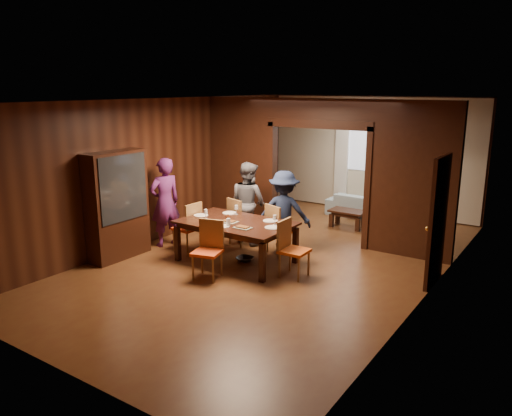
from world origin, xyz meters
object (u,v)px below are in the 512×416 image
Objects in this scene: coffee_table at (348,219)px; chair_near at (207,250)px; chair_far_l at (242,221)px; dining_table at (236,242)px; chair_left at (187,226)px; hutch at (117,205)px; sofa at (367,206)px; person_purple at (165,202)px; chair_right at (294,249)px; person_navy at (284,212)px; chair_far_r at (281,229)px; person_grey at (248,203)px.

chair_near reaches higher than coffee_table.
chair_far_l and chair_near have the same top height.
dining_table is 1.18m from chair_left.
coffee_table is at bearing 57.52° from hutch.
sofa is at bearing 79.53° from dining_table.
hutch is at bearing -122.48° from coffee_table.
person_purple is 1.58m from chair_far_l.
dining_table is 2.09× the size of chair_left.
chair_far_l reaches higher than coffee_table.
person_purple is 3.01m from chair_right.
sofa is (0.37, 3.36, -0.51)m from person_navy.
chair_far_l is 2.46m from hutch.
person_purple is at bearing 41.44° from chair_far_r.
person_navy is at bearing 37.52° from chair_right.
chair_left is 1.37m from hutch.
chair_far_l is (-1.74, 0.94, 0.00)m from chair_right.
coffee_table is at bearing 76.81° from dining_table.
dining_table is (-0.43, -0.97, -0.41)m from person_navy.
person_purple reaches higher than dining_table.
coffee_table is (-0.04, -1.08, -0.08)m from sofa.
coffee_table is 5.12m from hutch.
person_navy is at bearing 131.59° from person_purple.
person_grey is 3.52m from sofa.
chair_right is 1.98m from chair_far_l.
chair_right reaches higher than sofa.
person_navy reaches higher than dining_table.
chair_right is at bearing 91.80° from chair_left.
sofa is 3.68m from chair_far_l.
chair_far_l is 0.92m from chair_far_r.
dining_table is at bearing 107.66° from person_purple.
chair_right and chair_near have the same top height.
chair_right is at bearing -81.63° from coffee_table.
chair_far_r is (0.92, -0.24, -0.35)m from person_grey.
person_grey is 1.29m from dining_table.
chair_far_r is at bearing 63.54° from dining_table.
person_grey is 1.05× the size of person_navy.
chair_far_r is at bearing 40.84° from chair_right.
dining_table is 1.02m from chair_far_l.
chair_far_l is at bearing 92.22° from chair_near.
chair_left is 0.48× the size of hutch.
chair_left is at bearing 52.09° from hutch.
person_grey is 0.93m from person_navy.
person_grey is at bearing 70.05° from sofa.
coffee_table is at bearing -102.35° from chair_far_l.
chair_near is at bearing -85.30° from dining_table.
coffee_table is at bearing 159.93° from person_purple.
chair_far_l is at bearing 119.17° from dining_table.
sofa is 3.49m from chair_far_r.
dining_table is at bearing 126.92° from person_grey.
coffee_table is 0.82× the size of chair_far_l.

